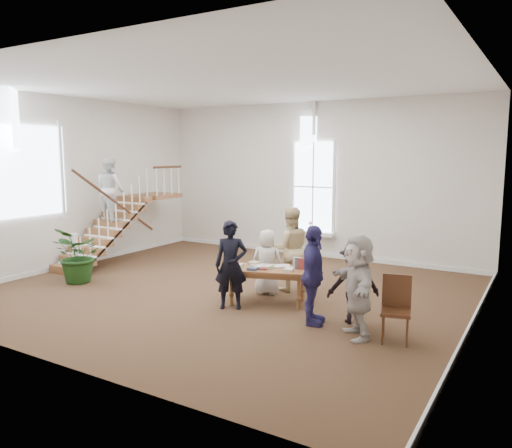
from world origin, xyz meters
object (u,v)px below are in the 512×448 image
Objects in this scene: library_table at (267,272)px; person_yellow at (290,249)px; woman_cluster_c at (358,287)px; floor_plant at (79,255)px; woman_cluster_b at (354,283)px; elderly_woman at (267,262)px; woman_cluster_a at (313,275)px; police_officer at (231,265)px; side_chair at (396,304)px.

person_yellow reaches higher than library_table.
floor_plant is at bearing -125.69° from woman_cluster_c.
elderly_woman is at bearing -54.80° from woman_cluster_b.
woman_cluster_a reaches higher than woman_cluster_b.
police_officer is 1.31× the size of floor_plant.
person_yellow is 1.41× the size of floor_plant.
person_yellow is (0.40, 1.75, 0.06)m from police_officer.
person_yellow is 1.73× the size of side_chair.
police_officer is (-0.44, -0.65, 0.22)m from library_table.
floor_plant is at bearing 167.67° from side_chair.
police_officer reaches higher than woman_cluster_c.
woman_cluster_c is at bearing -33.59° from police_officer.
library_table is 2.39m from woman_cluster_c.
woman_cluster_a is at bearing 123.92° from elderly_woman.
floor_plant is (-6.79, 0.00, -0.20)m from woman_cluster_c.
woman_cluster_a reaches higher than floor_plant.
police_officer reaches higher than floor_plant.
elderly_woman is 0.96× the size of woman_cluster_b.
woman_cluster_c reaches higher than elderly_woman.
woman_cluster_c is at bearing 100.25° from person_yellow.
side_chair is at bearing 71.94° from woman_cluster_c.
person_yellow reaches higher than police_officer.
woman_cluster_c is 0.67m from side_chair.
police_officer is at bearing -143.08° from library_table.
woman_cluster_b is at bearing 107.32° from person_yellow.
woman_cluster_c is at bearing -0.01° from floor_plant.
woman_cluster_c is (0.30, -0.65, 0.13)m from woman_cluster_b.
woman_cluster_b is 1.36× the size of side_chair.
woman_cluster_b is (2.36, 0.42, -0.14)m from police_officer.
elderly_woman reaches higher than library_table.
woman_cluster_b is at bearing 138.76° from side_chair.
side_chair is (2.81, -0.69, -0.04)m from library_table.
library_table is at bearing -41.48° from woman_cluster_b.
side_chair is at bearing 1.45° from floor_plant.
floor_plant is (-6.49, -0.65, -0.07)m from woman_cluster_b.
floor_plant reaches higher than library_table.
woman_cluster_a is at bearing -46.05° from library_table.
woman_cluster_a is at bearing 165.74° from side_chair.
police_officer is 0.97× the size of woman_cluster_a.
person_yellow is 1.04× the size of woman_cluster_a.
person_yellow is at bearing -139.46° from elderly_woman.
woman_cluster_b is (1.96, -1.33, -0.20)m from person_yellow.
elderly_woman is 1.31× the size of side_chair.
floor_plant is (-5.89, -0.20, -0.23)m from woman_cluster_a.
elderly_woman is 0.63m from person_yellow.
side_chair is at bearing 117.85° from woman_cluster_b.
person_yellow is (0.30, 0.50, 0.23)m from elderly_woman.
woman_cluster_b reaches higher than elderly_woman.
side_chair is (3.25, -0.04, -0.26)m from police_officer.
elderly_woman is 2.96m from woman_cluster_c.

